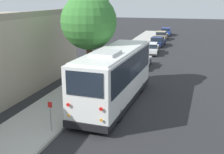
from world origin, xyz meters
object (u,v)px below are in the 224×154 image
object	(u,v)px
parked_sedan_white	(151,49)
sign_post_near	(51,116)
street_tree	(89,18)
sign_post_far	(67,107)
shuttle_bus	(115,74)
fire_hydrant	(113,69)
parked_sedan_tan	(161,36)
parked_sedan_blue	(166,32)
parked_sedan_navy	(157,42)
parked_sedan_silver	(139,61)

from	to	relation	value
parked_sedan_white	sign_post_near	bearing A→B (deg)	171.63
street_tree	sign_post_far	bearing A→B (deg)	-173.70
shuttle_bus	parked_sedan_white	size ratio (longest dim) A/B	1.95
shuttle_bus	fire_hydrant	world-z (taller)	shuttle_bus
parked_sedan_tan	parked_sedan_blue	distance (m)	5.75
parked_sedan_white	parked_sedan_navy	xyz separation A→B (m)	(5.68, -0.05, 0.00)
shuttle_bus	parked_sedan_navy	xyz separation A→B (m)	(22.96, 0.29, -1.34)
fire_hydrant	sign_post_near	bearing A→B (deg)	-179.45
parked_sedan_navy	sign_post_far	bearing A→B (deg)	179.85
parked_sedan_navy	sign_post_near	size ratio (longest dim) A/B	3.01
parked_sedan_blue	fire_hydrant	distance (m)	28.86
parked_sedan_silver	shuttle_bus	bearing A→B (deg)	-174.44
parked_sedan_white	sign_post_near	xyz separation A→B (m)	(-22.14, 1.53, 0.34)
parked_sedan_blue	sign_post_far	xyz separation A→B (m)	(-38.29, 1.52, 0.09)
parked_sedan_navy	sign_post_far	world-z (taller)	same
parked_sedan_silver	parked_sedan_tan	distance (m)	19.52
parked_sedan_navy	parked_sedan_white	bearing A→B (deg)	-177.13
parked_sedan_navy	street_tree	distance (m)	21.36
street_tree	parked_sedan_white	bearing A→B (deg)	-7.96
parked_sedan_silver	street_tree	bearing A→B (deg)	168.46
parked_sedan_silver	sign_post_far	xyz separation A→B (m)	(-13.01, 1.50, 0.12)
sign_post_far	fire_hydrant	bearing A→B (deg)	0.66
street_tree	sign_post_near	bearing A→B (deg)	-175.30
parked_sedan_silver	parked_sedan_blue	size ratio (longest dim) A/B	0.96
sign_post_far	fire_hydrant	size ratio (longest dim) A/B	1.37
parked_sedan_white	parked_sedan_tan	distance (m)	12.20
parked_sedan_tan	sign_post_far	xyz separation A→B (m)	(-32.54, 1.35, 0.10)
parked_sedan_tan	sign_post_far	world-z (taller)	parked_sedan_tan
sign_post_near	sign_post_far	distance (m)	1.82
parked_sedan_navy	shuttle_bus	bearing A→B (deg)	-175.95
shuttle_bus	parked_sedan_white	xyz separation A→B (m)	(17.29, 0.34, -1.34)
shuttle_bus	parked_sedan_white	bearing A→B (deg)	3.89
parked_sedan_blue	sign_post_far	bearing A→B (deg)	174.95
parked_sedan_navy	parked_sedan_blue	size ratio (longest dim) A/B	1.02
parked_sedan_navy	sign_post_near	xyz separation A→B (m)	(-27.82, 1.58, 0.34)
street_tree	sign_post_near	size ratio (longest dim) A/B	4.79
shuttle_bus	parked_sedan_tan	bearing A→B (deg)	3.77
sign_post_near	parked_sedan_white	bearing A→B (deg)	-3.96
fire_hydrant	sign_post_far	bearing A→B (deg)	-179.34
parked_sedan_blue	fire_hydrant	world-z (taller)	parked_sedan_blue
parked_sedan_white	parked_sedan_blue	distance (m)	17.95
parked_sedan_white	street_tree	xyz separation A→B (m)	(-15.09, 2.11, 4.52)
shuttle_bus	parked_sedan_silver	distance (m)	10.06
parked_sedan_blue	parked_sedan_white	bearing A→B (deg)	177.25
parked_sedan_white	parked_sedan_tan	world-z (taller)	parked_sedan_tan
parked_sedan_navy	fire_hydrant	size ratio (longest dim) A/B	5.59
parked_sedan_navy	parked_sedan_tan	xyz separation A→B (m)	(6.52, 0.22, 0.02)
sign_post_near	sign_post_far	world-z (taller)	sign_post_near
parked_sedan_navy	parked_sedan_tan	size ratio (longest dim) A/B	1.00
parked_sedan_navy	fire_hydrant	distance (m)	16.63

